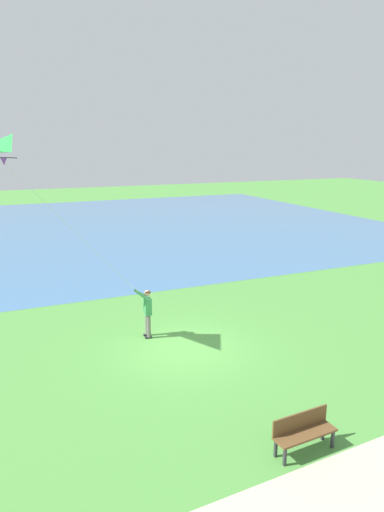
% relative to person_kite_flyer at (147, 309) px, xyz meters
% --- Properties ---
extents(ground_plane, '(120.00, 120.00, 0.00)m').
position_rel_person_kite_flyer_xyz_m(ground_plane, '(1.42, 0.80, -1.05)').
color(ground_plane, '#4C8E3D').
extents(lake_water, '(36.00, 44.00, 0.01)m').
position_rel_person_kite_flyer_xyz_m(lake_water, '(-22.72, 4.80, -1.04)').
color(lake_water, teal).
rests_on(lake_water, ground).
extents(person_kite_flyer, '(0.52, 0.62, 1.83)m').
position_rel_person_kite_flyer_xyz_m(person_kite_flyer, '(0.00, 0.00, 0.00)').
color(person_kite_flyer, '#232328').
rests_on(person_kite_flyer, ground).
extents(flying_kite, '(1.75, 4.21, 5.08)m').
position_rel_person_kite_flyer_xyz_m(flying_kite, '(-0.43, -3.90, 5.42)').
color(flying_kite, green).
extents(park_bench_near_walkway, '(0.52, 1.52, 0.88)m').
position_rel_person_kite_flyer_xyz_m(park_bench_near_walkway, '(7.33, 1.21, -0.54)').
color(park_bench_near_walkway, brown).
rests_on(park_bench_near_walkway, ground).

